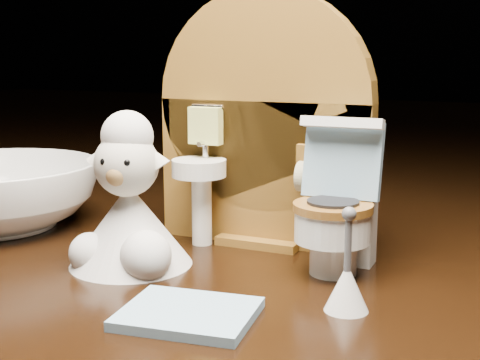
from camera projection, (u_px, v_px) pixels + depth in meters
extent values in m
cube|color=brown|center=(264.00, 173.00, 0.40)|extent=(0.13, 0.02, 0.09)
cylinder|color=brown|center=(265.00, 101.00, 0.39)|extent=(0.13, 0.02, 0.13)
cube|color=brown|center=(264.00, 238.00, 0.41)|extent=(0.05, 0.04, 0.01)
cylinder|color=white|center=(202.00, 208.00, 0.40)|extent=(0.01, 0.01, 0.04)
cylinder|color=white|center=(199.00, 168.00, 0.39)|extent=(0.03, 0.03, 0.01)
cylinder|color=silver|center=(206.00, 149.00, 0.40)|extent=(0.00, 0.00, 0.01)
cube|color=#CED66A|center=(205.00, 126.00, 0.40)|extent=(0.02, 0.01, 0.02)
cube|color=brown|center=(318.00, 165.00, 0.37)|extent=(0.02, 0.01, 0.02)
cylinder|color=#C1B68C|center=(314.00, 177.00, 0.37)|extent=(0.02, 0.02, 0.02)
cylinder|color=white|center=(333.00, 257.00, 0.35)|extent=(0.02, 0.02, 0.02)
cylinder|color=white|center=(332.00, 226.00, 0.34)|extent=(0.04, 0.04, 0.02)
cylinder|color=brown|center=(333.00, 207.00, 0.34)|extent=(0.04, 0.04, 0.00)
cube|color=white|center=(345.00, 219.00, 0.36)|extent=(0.03, 0.02, 0.05)
cube|color=#80A8C2|center=(343.00, 160.00, 0.35)|extent=(0.04, 0.01, 0.04)
cube|color=white|center=(342.00, 123.00, 0.34)|extent=(0.04, 0.01, 0.01)
cylinder|color=gold|center=(363.00, 164.00, 0.36)|extent=(0.01, 0.01, 0.01)
cube|color=#80A8C2|center=(188.00, 314.00, 0.29)|extent=(0.06, 0.05, 0.00)
cone|color=white|center=(347.00, 287.00, 0.30)|extent=(0.02, 0.02, 0.02)
cylinder|color=#59595B|center=(348.00, 244.00, 0.29)|extent=(0.00, 0.00, 0.03)
sphere|color=#59595B|center=(349.00, 214.00, 0.29)|extent=(0.01, 0.01, 0.01)
cone|color=silver|center=(130.00, 224.00, 0.36)|extent=(0.07, 0.07, 0.04)
sphere|color=silver|center=(146.00, 256.00, 0.34)|extent=(0.03, 0.03, 0.03)
sphere|color=silver|center=(90.00, 253.00, 0.36)|extent=(0.02, 0.02, 0.02)
sphere|color=beige|center=(126.00, 164.00, 0.35)|extent=(0.03, 0.03, 0.03)
sphere|color=#A17540|center=(117.00, 175.00, 0.34)|extent=(0.01, 0.01, 0.01)
sphere|color=silver|center=(127.00, 137.00, 0.35)|extent=(0.03, 0.03, 0.03)
cone|color=beige|center=(101.00, 154.00, 0.36)|extent=(0.02, 0.01, 0.02)
cone|color=beige|center=(156.00, 156.00, 0.35)|extent=(0.02, 0.01, 0.02)
sphere|color=black|center=(104.00, 162.00, 0.34)|extent=(0.00, 0.00, 0.00)
sphere|color=black|center=(127.00, 163.00, 0.34)|extent=(0.00, 0.00, 0.00)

